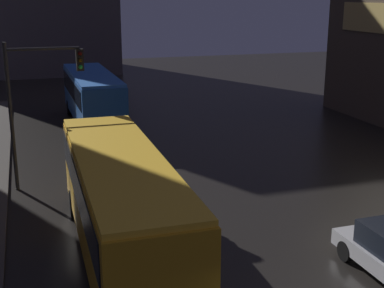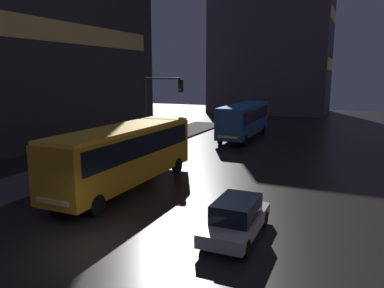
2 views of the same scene
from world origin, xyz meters
name	(u,v)px [view 1 (image 1 of 2)]	position (x,y,z in m)	size (l,w,h in m)	color
bus_near	(121,197)	(-3.47, 6.53, 2.12)	(2.66, 10.89, 3.44)	orange
bus_far	(92,93)	(-2.01, 24.77, 2.06)	(2.68, 10.40, 3.34)	#194793
traffic_light_main	(36,91)	(-5.56, 14.11, 4.19)	(3.15, 0.35, 6.21)	#2D2D2D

